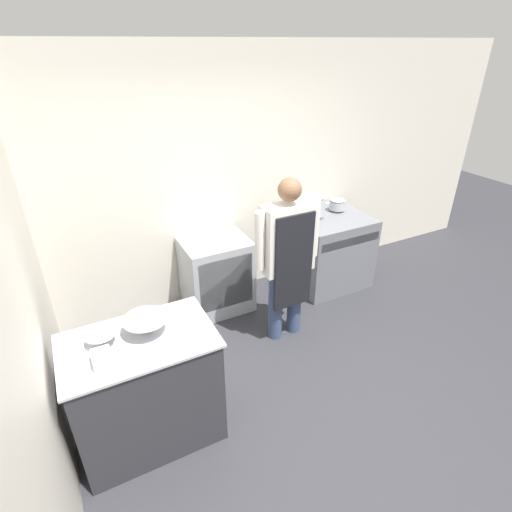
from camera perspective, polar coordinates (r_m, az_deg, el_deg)
The scene contains 12 objects.
ground_plane at distance 3.51m, azimuth 8.56°, elevation -21.52°, with size 14.00×14.00×0.00m, color #2D2D33.
wall_back at distance 4.32m, azimuth -6.38°, elevation 10.46°, with size 8.00×0.05×2.70m.
wall_left at distance 3.08m, azimuth -30.57°, elevation -1.29°, with size 0.05×8.00×2.70m.
prep_counter at distance 3.13m, azimuth -15.37°, elevation -17.92°, with size 1.02×0.63×0.92m.
stove at distance 4.90m, azimuth 10.32°, elevation 0.82°, with size 0.86×0.75×0.89m.
fridge_unit at distance 4.39m, azimuth -5.63°, elevation -2.68°, with size 0.70×0.56×0.83m.
person_cook at distance 3.70m, azimuth 4.53°, elevation 0.51°, with size 0.67×0.24×1.65m.
mixing_bowl at distance 2.83m, azimuth -15.39°, elevation -9.54°, with size 0.31×0.31×0.12m.
small_bowl at distance 2.84m, azimuth -21.22°, elevation -10.99°, with size 0.20×0.20×0.08m.
plastic_tub at distance 2.69m, azimuth -21.18°, elevation -13.40°, with size 0.12×0.12×0.09m.
stock_pot at distance 4.66m, azimuth 8.02°, elevation 7.30°, with size 0.29×0.29×0.25m.
sauce_pot at distance 4.89m, azimuth 11.55°, elevation 7.29°, with size 0.19×0.19×0.13m.
Camera 1 is at (-1.45, -1.76, 2.67)m, focal length 28.00 mm.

